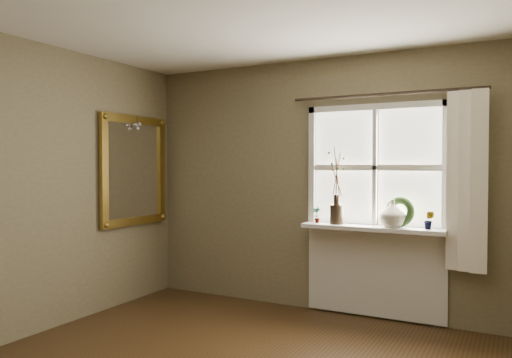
{
  "coord_description": "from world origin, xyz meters",
  "views": [
    {
      "loc": [
        1.79,
        -2.61,
        1.5
      ],
      "look_at": [
        -0.41,
        1.55,
        1.37
      ],
      "focal_mm": 35.0,
      "sensor_mm": 36.0,
      "label": 1
    }
  ],
  "objects_px": {
    "cream_vase": "(392,213)",
    "gilt_mirror": "(134,170)",
    "dark_jug": "(336,214)",
    "wreath": "(399,215)"
  },
  "relations": [
    {
      "from": "cream_vase",
      "to": "gilt_mirror",
      "type": "height_order",
      "value": "gilt_mirror"
    },
    {
      "from": "dark_jug",
      "to": "gilt_mirror",
      "type": "bearing_deg",
      "value": -167.02
    },
    {
      "from": "dark_jug",
      "to": "cream_vase",
      "type": "height_order",
      "value": "cream_vase"
    },
    {
      "from": "wreath",
      "to": "gilt_mirror",
      "type": "relative_size",
      "value": 0.24
    },
    {
      "from": "gilt_mirror",
      "to": "wreath",
      "type": "bearing_deg",
      "value": 11.0
    },
    {
      "from": "wreath",
      "to": "gilt_mirror",
      "type": "bearing_deg",
      "value": -155.3
    },
    {
      "from": "cream_vase",
      "to": "dark_jug",
      "type": "bearing_deg",
      "value": 180.0
    },
    {
      "from": "dark_jug",
      "to": "wreath",
      "type": "relative_size",
      "value": 0.66
    },
    {
      "from": "cream_vase",
      "to": "wreath",
      "type": "bearing_deg",
      "value": 35.17
    },
    {
      "from": "dark_jug",
      "to": "gilt_mirror",
      "type": "distance_m",
      "value": 2.26
    }
  ]
}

